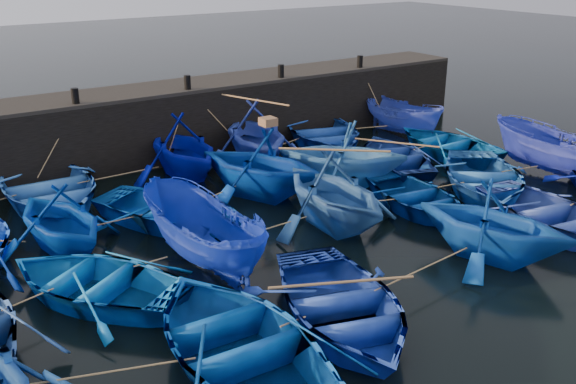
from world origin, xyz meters
TOP-DOWN VIEW (x-y plane):
  - ground at (0.00, 0.00)m, footprint 120.00×120.00m
  - quay_wall at (0.00, 10.50)m, footprint 26.00×2.50m
  - quay_top at (0.00, 10.50)m, footprint 26.00×2.50m
  - bollard_1 at (-4.00, 9.60)m, footprint 0.24×0.24m
  - bollard_2 at (0.00, 9.60)m, footprint 0.24×0.24m
  - bollard_3 at (4.00, 9.60)m, footprint 0.24×0.24m
  - bollard_4 at (8.00, 9.60)m, footprint 0.24×0.24m
  - boat_1 at (-5.65, 7.80)m, footprint 4.36×5.92m
  - boat_2 at (-1.13, 7.88)m, footprint 3.72×4.29m
  - boat_3 at (1.60, 7.65)m, footprint 4.89×5.34m
  - boat_4 at (4.99, 8.13)m, footprint 5.48×6.49m
  - boat_5 at (8.73, 7.53)m, footprint 1.73×4.09m
  - boat_7 at (-6.20, 4.31)m, footprint 3.80×4.22m
  - boat_8 at (-3.15, 4.31)m, footprint 5.36×5.84m
  - boat_9 at (0.08, 4.84)m, footprint 5.23×5.51m
  - boat_10 at (2.87, 4.26)m, footprint 5.50×5.48m
  - boat_11 at (5.51, 4.54)m, footprint 4.61×5.32m
  - boat_12 at (8.21, 4.63)m, footprint 3.33×4.61m
  - boat_14 at (-6.28, 1.54)m, footprint 5.18×5.54m
  - boat_15 at (-3.64, 1.57)m, footprint 2.06×4.73m
  - boat_16 at (0.48, 1.69)m, footprint 3.91×4.47m
  - boat_17 at (3.34, 1.31)m, footprint 3.58×4.56m
  - boat_18 at (6.11, 1.16)m, footprint 6.02×6.25m
  - boat_19 at (9.37, 0.87)m, footprint 2.34×4.83m
  - boat_21 at (-4.88, -2.40)m, footprint 4.05×5.50m
  - boat_22 at (-2.47, -2.39)m, footprint 4.73×5.66m
  - boat_23 at (2.57, -2.06)m, footprint 4.47×4.82m
  - boat_24 at (5.36, -1.83)m, footprint 4.16×5.28m
  - wooden_crate at (0.38, 4.84)m, footprint 0.45×0.45m
  - mooring_ropes at (-0.36, 4.83)m, footprint 18.33×11.95m
  - loose_oars at (1.28, 2.87)m, footprint 10.23×12.11m

SIDE VIEW (x-z plane):
  - ground at x=0.00m, z-range 0.00..0.00m
  - boat_17 at x=3.34m, z-range 0.00..0.86m
  - boat_11 at x=5.51m, z-range 0.00..0.92m
  - boat_14 at x=-6.28m, z-range 0.00..0.94m
  - boat_12 at x=8.21m, z-range 0.00..0.95m
  - boat_8 at x=-3.15m, z-range 0.00..0.99m
  - boat_24 at x=5.36m, z-range 0.00..0.99m
  - boat_22 at x=-2.47m, z-range 0.00..1.01m
  - boat_18 at x=6.11m, z-range 0.00..1.06m
  - boat_21 at x=-4.88m, z-range 0.00..1.11m
  - boat_4 at x=4.99m, z-range 0.00..1.15m
  - boat_1 at x=-5.65m, z-range 0.00..1.19m
  - boat_5 at x=8.73m, z-range 0.00..1.55m
  - mooring_ropes at x=-0.36m, z-range -0.18..1.92m
  - boat_15 at x=-3.64m, z-range 0.00..1.79m
  - boat_19 at x=9.37m, z-range 0.00..1.79m
  - boat_7 at x=-6.20m, z-range 0.00..1.97m
  - boat_23 at x=2.57m, z-range 0.00..2.08m
  - boat_10 at x=2.87m, z-range 0.00..2.20m
  - boat_2 at x=-1.13m, z-range 0.00..2.22m
  - boat_16 at x=0.48m, z-range 0.00..2.26m
  - boat_9 at x=0.08m, z-range 0.00..2.28m
  - boat_3 at x=1.60m, z-range 0.00..2.37m
  - quay_wall at x=0.00m, z-range 0.00..2.50m
  - loose_oars at x=1.28m, z-range 0.92..2.42m
  - wooden_crate at x=0.38m, z-range 2.28..2.52m
  - quay_top at x=0.00m, z-range 2.50..2.62m
  - bollard_1 at x=-4.00m, z-range 2.62..3.12m
  - bollard_2 at x=0.00m, z-range 2.62..3.12m
  - bollard_3 at x=4.00m, z-range 2.62..3.12m
  - bollard_4 at x=8.00m, z-range 2.62..3.12m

